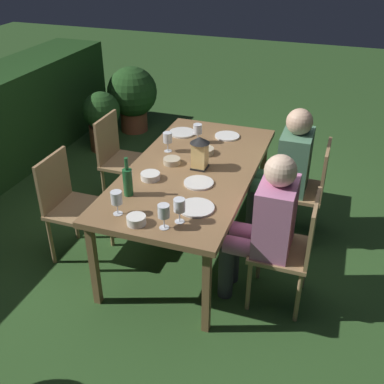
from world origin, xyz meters
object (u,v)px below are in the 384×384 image
at_px(wine_glass_a, 168,138).
at_px(bowl_dip, 150,176).
at_px(chair_side_right_a, 69,202).
at_px(wine_glass_d, 198,130).
at_px(person_in_pink, 265,223).
at_px(lantern_centerpiece, 200,151).
at_px(plate_a, 227,136).
at_px(potted_plant_by_hedge, 102,118).
at_px(wine_glass_c, 164,212).
at_px(chair_side_left_a, 292,246).
at_px(green_bottle_on_table, 128,181).
at_px(chair_side_left_b, 308,186).
at_px(wine_glass_e, 179,206).
at_px(potted_plant_corner, 132,95).
at_px(plate_d, 182,133).
at_px(bowl_salad, 136,220).
at_px(plate_c, 199,183).
at_px(plate_b, 196,208).
at_px(chair_side_right_b, 120,157).
at_px(dining_table, 192,174).
at_px(bowl_bread, 172,161).
at_px(person_in_green, 286,167).
at_px(bowl_olives, 205,151).
at_px(wine_glass_b, 117,199).

height_order(wine_glass_a, bowl_dip, wine_glass_a).
height_order(chair_side_right_a, wine_glass_d, wine_glass_d).
distance_m(person_in_pink, lantern_centerpiece, 0.81).
bearing_deg(plate_a, potted_plant_by_hedge, 65.76).
distance_m(wine_glass_c, bowl_dip, 0.66).
height_order(chair_side_left_a, bowl_dip, chair_side_left_a).
bearing_deg(green_bottle_on_table, chair_side_left_b, -50.23).
xyz_separation_m(wine_glass_e, potted_plant_corner, (2.84, 1.71, -0.36)).
bearing_deg(plate_d, person_in_pink, -136.95).
bearing_deg(bowl_salad, chair_side_right_a, 62.47).
bearing_deg(chair_side_left_b, plate_c, 131.37).
relative_size(chair_side_left_a, bowl_dip, 5.93).
relative_size(plate_b, plate_c, 1.12).
xyz_separation_m(chair_side_right_b, lantern_centerpiece, (-0.41, -0.93, 0.39)).
relative_size(dining_table, bowl_bread, 14.09).
bearing_deg(plate_a, green_bottle_on_table, 162.20).
distance_m(chair_side_left_a, bowl_salad, 1.07).
bearing_deg(wine_glass_c, person_in_green, -24.41).
bearing_deg(green_bottle_on_table, bowl_dip, -11.14).
height_order(chair_side_left_b, plate_c, chair_side_left_b).
relative_size(chair_side_right_b, green_bottle_on_table, 3.00).
xyz_separation_m(lantern_centerpiece, wine_glass_d, (0.46, 0.17, -0.03)).
xyz_separation_m(wine_glass_a, bowl_salad, (-1.07, -0.21, -0.09)).
bearing_deg(lantern_centerpiece, plate_a, -3.76).
bearing_deg(green_bottle_on_table, bowl_olives, -20.40).
relative_size(chair_side_right_a, person_in_green, 0.76).
xyz_separation_m(person_in_green, wine_glass_e, (-1.17, 0.51, 0.20)).
xyz_separation_m(chair_side_left_b, wine_glass_a, (-0.21, 1.16, 0.36)).
bearing_deg(chair_side_left_b, bowl_olives, 99.87).
xyz_separation_m(wine_glass_a, plate_a, (0.45, -0.39, -0.11)).
bearing_deg(plate_a, wine_glass_c, -179.90).
distance_m(lantern_centerpiece, wine_glass_b, 0.86).
height_order(chair_side_right_a, wine_glass_c, wine_glass_c).
bearing_deg(person_in_pink, chair_side_right_b, 60.64).
distance_m(chair_side_right_b, bowl_dip, 0.98).
relative_size(person_in_green, person_in_pink, 1.00).
height_order(plate_d, bowl_olives, bowl_olives).
distance_m(lantern_centerpiece, plate_d, 0.72).
distance_m(chair_side_left_b, wine_glass_b, 1.69).
xyz_separation_m(wine_glass_b, potted_plant_corner, (2.89, 1.29, -0.36)).
distance_m(chair_side_right_b, wine_glass_b, 1.41).
bearing_deg(wine_glass_c, person_in_pink, -55.50).
height_order(plate_d, bowl_dip, bowl_dip).
bearing_deg(chair_side_right_a, wine_glass_b, -118.99).
relative_size(chair_side_left_b, wine_glass_c, 5.15).
bearing_deg(plate_a, bowl_olives, 167.82).
relative_size(plate_d, potted_plant_corner, 0.29).
distance_m(chair_side_left_a, plate_a, 1.38).
xyz_separation_m(chair_side_right_b, wine_glass_b, (-1.22, -0.62, 0.36)).
height_order(green_bottle_on_table, wine_glass_a, green_bottle_on_table).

